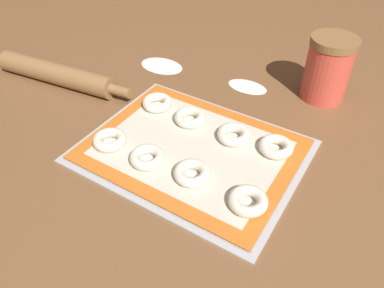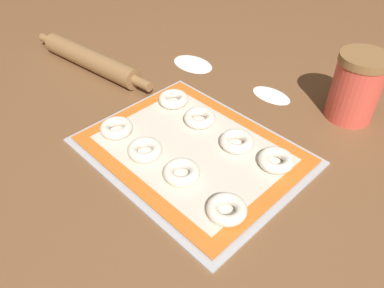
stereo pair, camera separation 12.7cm
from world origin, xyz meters
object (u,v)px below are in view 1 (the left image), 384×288
bagel_back_far_right (276,147)px  flour_canister (328,68)px  bagel_front_mid_right (192,173)px  bagel_front_far_left (110,140)px  rolling_pin (56,74)px  bagel_back_mid_left (190,117)px  bagel_front_far_right (248,201)px  bagel_back_far_left (157,103)px  bagel_back_mid_right (234,135)px  baking_tray (192,151)px  bagel_front_mid_left (147,157)px

bagel_back_far_right → flour_canister: bearing=87.0°
bagel_front_mid_right → bagel_back_far_right: 0.17m
bagel_front_far_left → bagel_back_far_right: size_ratio=1.00×
rolling_pin → bagel_back_mid_left: bearing=4.2°
bagel_front_far_right → flour_canister: flour_canister is taller
flour_canister → bagel_back_far_left: bearing=-139.4°
bagel_back_mid_right → flour_canister: flour_canister is taller
baking_tray → bagel_front_mid_right: bearing=-58.1°
bagel_front_far_right → flour_canister: bearing=90.0°
bagel_front_mid_right → rolling_pin: rolling_pin is taller
baking_tray → bagel_back_mid_left: bagel_back_mid_left is taller
bagel_back_mid_left → bagel_front_mid_right: bearing=-56.6°
bagel_back_mid_left → bagel_back_mid_right: bearing=-1.4°
flour_canister → rolling_pin: bearing=-153.4°
rolling_pin → bagel_front_mid_right: bearing=-13.5°
bagel_back_far_left → flour_canister: size_ratio=0.46×
bagel_back_mid_left → bagel_back_far_right: 0.19m
bagel_back_far_left → rolling_pin: (-0.27, -0.03, 0.01)m
bagel_front_mid_right → bagel_back_far_right: same height
bagel_front_far_left → bagel_front_mid_right: 0.18m
bagel_back_far_left → bagel_back_mid_left: 0.09m
bagel_back_mid_left → bagel_back_mid_right: (0.10, -0.00, 0.00)m
bagel_back_mid_left → bagel_back_mid_right: size_ratio=1.00×
bagel_front_mid_right → bagel_back_mid_left: size_ratio=1.00×
rolling_pin → flour_canister: bearing=26.6°
bagel_front_far_left → bagel_back_far_right: 0.32m
bagel_front_mid_left → flour_canister: (0.20, 0.40, 0.05)m
flour_canister → bagel_back_far_right: bearing=-93.0°
bagel_back_mid_left → rolling_pin: rolling_pin is taller
bagel_back_far_right → bagel_back_mid_left: bearing=-177.6°
bagel_front_far_left → bagel_front_mid_left: (0.09, -0.00, 0.00)m
bagel_front_far_right → rolling_pin: bearing=168.6°
bagel_back_far_left → bagel_back_mid_left: same height
bagel_back_far_left → flour_canister: 0.38m
bagel_back_mid_left → rolling_pin: bearing=-175.8°
bagel_front_far_right → flour_canister: 0.40m
baking_tray → rolling_pin: size_ratio=0.99×
bagel_front_mid_right → flour_canister: 0.41m
bagel_back_mid_right → flour_canister: size_ratio=0.46×
baking_tray → bagel_back_mid_right: size_ratio=6.21×
rolling_pin → bagel_front_far_left: bearing=-23.2°
bagel_back_mid_right → baking_tray: bearing=-129.3°
bagel_front_far_left → bagel_back_mid_right: bearing=35.7°
bagel_front_mid_left → bagel_front_mid_right: 0.09m
bagel_front_mid_left → bagel_back_mid_right: (0.10, 0.14, 0.00)m
bagel_front_far_left → bagel_back_mid_left: bearing=57.0°
bagel_front_far_right → bagel_back_far_right: (-0.01, 0.15, 0.00)m
baking_tray → bagel_front_mid_left: bagel_front_mid_left is taller
bagel_front_mid_right → bagel_back_far_right: bearing=55.7°
bagel_back_mid_right → rolling_pin: (-0.46, -0.02, 0.01)m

